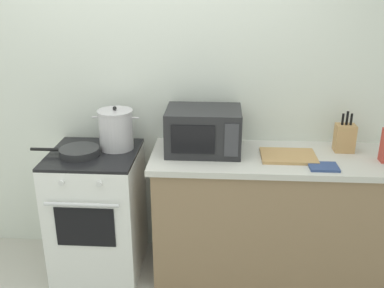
{
  "coord_description": "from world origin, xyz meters",
  "views": [
    {
      "loc": [
        0.5,
        -2.13,
        2.04
      ],
      "look_at": [
        0.33,
        0.6,
        1.0
      ],
      "focal_mm": 41.14,
      "sensor_mm": 36.0,
      "label": 1
    }
  ],
  "objects_px": {
    "cutting_board": "(288,156)",
    "microwave": "(203,130)",
    "stock_pot": "(116,129)",
    "oven_mitt": "(323,167)",
    "stove": "(98,212)",
    "knife_block": "(345,138)",
    "frying_pan": "(78,152)"
  },
  "relations": [
    {
      "from": "stock_pot",
      "to": "knife_block",
      "type": "bearing_deg",
      "value": 1.54
    },
    {
      "from": "stock_pot",
      "to": "oven_mitt",
      "type": "relative_size",
      "value": 1.8
    },
    {
      "from": "microwave",
      "to": "stove",
      "type": "bearing_deg",
      "value": -173.97
    },
    {
      "from": "stock_pot",
      "to": "oven_mitt",
      "type": "distance_m",
      "value": 1.4
    },
    {
      "from": "stove",
      "to": "microwave",
      "type": "relative_size",
      "value": 1.84
    },
    {
      "from": "frying_pan",
      "to": "cutting_board",
      "type": "height_order",
      "value": "frying_pan"
    },
    {
      "from": "microwave",
      "to": "oven_mitt",
      "type": "relative_size",
      "value": 2.78
    },
    {
      "from": "frying_pan",
      "to": "stove",
      "type": "bearing_deg",
      "value": 28.5
    },
    {
      "from": "knife_block",
      "to": "microwave",
      "type": "bearing_deg",
      "value": -176.3
    },
    {
      "from": "stove",
      "to": "knife_block",
      "type": "height_order",
      "value": "knife_block"
    },
    {
      "from": "frying_pan",
      "to": "microwave",
      "type": "bearing_deg",
      "value": 8.51
    },
    {
      "from": "stove",
      "to": "cutting_board",
      "type": "height_order",
      "value": "cutting_board"
    },
    {
      "from": "stove",
      "to": "frying_pan",
      "type": "relative_size",
      "value": 1.97
    },
    {
      "from": "frying_pan",
      "to": "microwave",
      "type": "height_order",
      "value": "microwave"
    },
    {
      "from": "stove",
      "to": "oven_mitt",
      "type": "xyz_separation_m",
      "value": [
        1.51,
        -0.16,
        0.47
      ]
    },
    {
      "from": "microwave",
      "to": "oven_mitt",
      "type": "height_order",
      "value": "microwave"
    },
    {
      "from": "oven_mitt",
      "to": "stock_pot",
      "type": "bearing_deg",
      "value": 169.31
    },
    {
      "from": "cutting_board",
      "to": "oven_mitt",
      "type": "distance_m",
      "value": 0.25
    },
    {
      "from": "cutting_board",
      "to": "stock_pot",
      "type": "bearing_deg",
      "value": 175.21
    },
    {
      "from": "stock_pot",
      "to": "knife_block",
      "type": "height_order",
      "value": "stock_pot"
    },
    {
      "from": "frying_pan",
      "to": "oven_mitt",
      "type": "relative_size",
      "value": 2.59
    },
    {
      "from": "knife_block",
      "to": "frying_pan",
      "type": "bearing_deg",
      "value": -174.05
    },
    {
      "from": "stock_pot",
      "to": "cutting_board",
      "type": "bearing_deg",
      "value": -4.79
    },
    {
      "from": "cutting_board",
      "to": "microwave",
      "type": "bearing_deg",
      "value": 172.17
    },
    {
      "from": "microwave",
      "to": "stock_pot",
      "type": "bearing_deg",
      "value": 178.1
    },
    {
      "from": "stock_pot",
      "to": "frying_pan",
      "type": "height_order",
      "value": "stock_pot"
    },
    {
      "from": "stock_pot",
      "to": "microwave",
      "type": "height_order",
      "value": "stock_pot"
    },
    {
      "from": "frying_pan",
      "to": "stock_pot",
      "type": "bearing_deg",
      "value": 32.31
    },
    {
      "from": "cutting_board",
      "to": "knife_block",
      "type": "height_order",
      "value": "knife_block"
    },
    {
      "from": "frying_pan",
      "to": "knife_block",
      "type": "distance_m",
      "value": 1.8
    },
    {
      "from": "knife_block",
      "to": "cutting_board",
      "type": "bearing_deg",
      "value": -160.36
    },
    {
      "from": "stock_pot",
      "to": "oven_mitt",
      "type": "bearing_deg",
      "value": -10.69
    }
  ]
}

